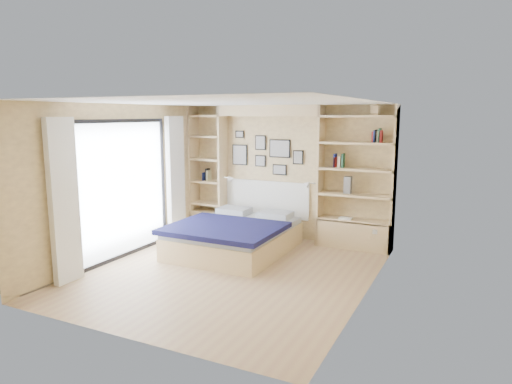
% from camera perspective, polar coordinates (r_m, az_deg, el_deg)
% --- Properties ---
extents(ground, '(4.50, 4.50, 0.00)m').
position_cam_1_polar(ground, '(6.92, -3.25, -10.03)').
color(ground, tan).
rests_on(ground, ground).
extents(room_shell, '(4.50, 4.50, 4.50)m').
position_cam_1_polar(room_shell, '(8.14, -0.50, 0.80)').
color(room_shell, '#E6C886').
rests_on(room_shell, ground).
extents(bed, '(1.80, 2.36, 1.07)m').
position_cam_1_polar(bed, '(7.88, -2.61, -5.42)').
color(bed, beige).
rests_on(bed, ground).
extents(photo_gallery, '(1.48, 0.02, 0.82)m').
position_cam_1_polar(photo_gallery, '(8.74, 1.15, 4.89)').
color(photo_gallery, black).
rests_on(photo_gallery, ground).
extents(reading_lamps, '(1.92, 0.12, 0.15)m').
position_cam_1_polar(reading_lamps, '(8.53, 1.44, 1.37)').
color(reading_lamps, silver).
rests_on(reading_lamps, ground).
extents(shelf_decor, '(3.50, 0.23, 2.03)m').
position_cam_1_polar(shelf_decor, '(8.07, 10.52, 5.00)').
color(shelf_decor, '#AF2429').
rests_on(shelf_decor, ground).
extents(deck, '(3.20, 4.00, 0.05)m').
position_cam_1_polar(deck, '(9.15, -23.48, -5.92)').
color(deck, '#665C4B').
rests_on(deck, ground).
extents(deck_chair, '(0.50, 0.74, 0.70)m').
position_cam_1_polar(deck_chair, '(9.34, -23.44, -3.51)').
color(deck_chair, tan).
rests_on(deck_chair, ground).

